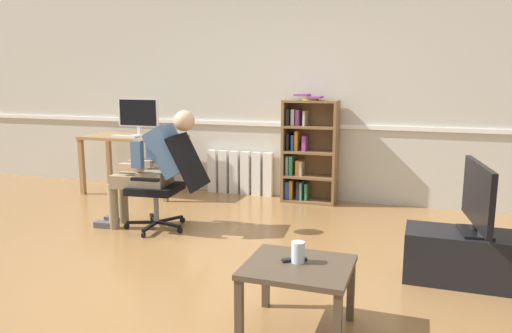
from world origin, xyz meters
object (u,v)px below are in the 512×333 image
at_px(person_seated, 153,165).
at_px(tv_screen, 478,197).
at_px(bookshelf, 306,152).
at_px(computer_mouse, 150,137).
at_px(tv_stand, 473,258).
at_px(imac_monitor, 138,114).
at_px(computer_desk, 134,144).
at_px(keyboard, 125,136).
at_px(radiator, 240,173).
at_px(office_chair, 170,178).
at_px(spare_remote, 294,260).
at_px(drinking_glass, 298,252).
at_px(coffee_table, 298,274).

height_order(person_seated, tv_screen, person_seated).
bearing_deg(bookshelf, computer_mouse, -167.88).
xyz_separation_m(person_seated, tv_stand, (2.90, -0.40, -0.45)).
bearing_deg(person_seated, imac_monitor, -148.76).
relative_size(tv_stand, tv_screen, 1.22).
height_order(imac_monitor, computer_mouse, imac_monitor).
xyz_separation_m(computer_desk, keyboard, (-0.04, -0.14, 0.11)).
height_order(bookshelf, radiator, bookshelf).
bearing_deg(office_chair, spare_remote, 42.34).
bearing_deg(keyboard, person_seated, -46.37).
height_order(radiator, office_chair, office_chair).
height_order(imac_monitor, tv_screen, imac_monitor).
xyz_separation_m(tv_screen, drinking_glass, (-1.05, -1.08, -0.17)).
xyz_separation_m(imac_monitor, radiator, (1.29, 0.31, -0.75)).
bearing_deg(bookshelf, keyboard, -169.20).
height_order(computer_mouse, spare_remote, computer_mouse).
height_order(imac_monitor, spare_remote, imac_monitor).
relative_size(computer_mouse, person_seated, 0.08).
distance_m(radiator, tv_stand, 3.35).
xyz_separation_m(computer_desk, imac_monitor, (0.03, 0.08, 0.38)).
bearing_deg(computer_mouse, imac_monitor, 144.53).
height_order(bookshelf, spare_remote, bookshelf).
bearing_deg(bookshelf, imac_monitor, -174.43).
xyz_separation_m(computer_desk, person_seated, (1.05, -1.28, -0.01)).
xyz_separation_m(radiator, tv_stand, (2.63, -2.07, -0.09)).
xyz_separation_m(radiator, drinking_glass, (1.58, -3.15, 0.20)).
height_order(computer_mouse, bookshelf, bookshelf).
relative_size(coffee_table, drinking_glass, 4.91).
distance_m(tv_stand, tv_screen, 0.46).
relative_size(bookshelf, person_seated, 1.10).
xyz_separation_m(bookshelf, spare_remote, (0.65, -3.04, -0.18)).
relative_size(radiator, spare_remote, 5.93).
height_order(computer_desk, bookshelf, bookshelf).
bearing_deg(drinking_glass, bookshelf, 102.42).
height_order(imac_monitor, person_seated, imac_monitor).
xyz_separation_m(computer_mouse, tv_screen, (3.64, -1.56, -0.12)).
bearing_deg(computer_mouse, radiator, 26.71).
relative_size(office_chair, tv_stand, 1.00).
bearing_deg(bookshelf, tv_screen, -48.82).
distance_m(imac_monitor, spare_remote, 4.05).
bearing_deg(drinking_glass, computer_desk, 136.41).
bearing_deg(computer_desk, imac_monitor, 67.26).
relative_size(computer_desk, bookshelf, 0.99).
xyz_separation_m(bookshelf, radiator, (-0.90, 0.10, -0.33)).
distance_m(tv_screen, coffee_table, 1.55).
distance_m(computer_mouse, office_chair, 1.49).
distance_m(radiator, tv_screen, 3.37).
distance_m(imac_monitor, computer_mouse, 0.43).
bearing_deg(office_chair, computer_mouse, -146.99).
bearing_deg(office_chair, drinking_glass, 42.55).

